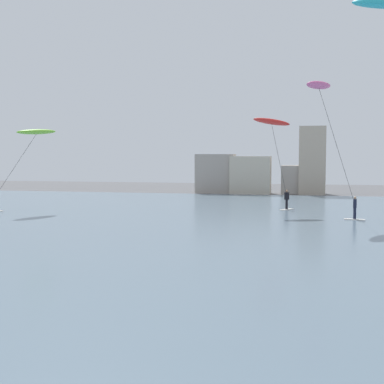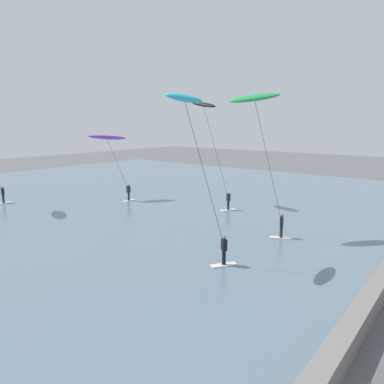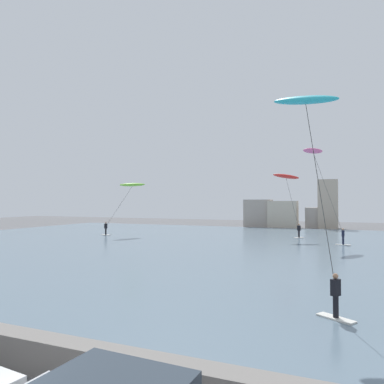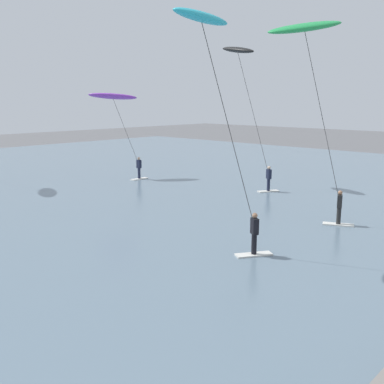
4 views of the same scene
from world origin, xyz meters
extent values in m
cube|color=slate|center=(0.00, 4.10, 0.45)|extent=(60.00, 0.70, 0.90)
cube|color=silver|center=(5.31, 11.23, 0.13)|extent=(1.42, 1.12, 0.06)
cylinder|color=black|center=(5.31, 11.23, 0.55)|extent=(0.20, 0.20, 0.78)
cube|color=black|center=(5.31, 11.23, 1.24)|extent=(0.37, 0.40, 0.60)
sphere|color=#9E7051|center=(5.31, 11.23, 1.65)|extent=(0.20, 0.20, 0.20)
cylinder|color=#333333|center=(4.73, 12.06, 4.85)|extent=(1.19, 1.69, 7.32)
ellipsoid|color=#28B2C6|center=(4.15, 12.89, 8.65)|extent=(2.69, 0.92, 0.68)
cube|color=silver|center=(11.47, 10.83, 0.13)|extent=(1.00, 1.45, 0.06)
cylinder|color=black|center=(11.47, 10.83, 0.55)|extent=(0.20, 0.20, 0.78)
cube|color=black|center=(11.47, 10.83, 1.24)|extent=(0.40, 0.34, 0.60)
sphere|color=#9E7051|center=(11.47, 10.83, 1.65)|extent=(0.20, 0.20, 0.20)
cylinder|color=#333333|center=(11.08, 11.72, 5.02)|extent=(0.82, 1.82, 7.67)
ellipsoid|color=green|center=(10.68, 12.62, 9.00)|extent=(3.34, 3.02, 1.07)
cube|color=silver|center=(5.33, 35.66, 0.13)|extent=(1.45, 0.65, 0.06)
cylinder|color=#191E33|center=(5.33, 35.66, 0.55)|extent=(0.20, 0.20, 0.78)
cube|color=#191E33|center=(5.33, 35.66, 1.24)|extent=(0.27, 0.37, 0.60)
sphere|color=tan|center=(5.33, 35.66, 1.65)|extent=(0.20, 0.20, 0.20)
cube|color=silver|center=(15.87, 17.67, 0.13)|extent=(1.44, 1.04, 0.06)
cylinder|color=#191E33|center=(15.87, 17.67, 0.55)|extent=(0.20, 0.20, 0.78)
cube|color=#191E33|center=(15.87, 17.67, 1.24)|extent=(0.35, 0.40, 0.60)
sphere|color=beige|center=(15.87, 17.67, 1.65)|extent=(0.20, 0.20, 0.20)
cylinder|color=#333333|center=(16.05, 19.15, 5.04)|extent=(0.38, 2.97, 7.71)
ellipsoid|color=black|center=(16.23, 20.62, 9.04)|extent=(1.69, 3.23, 0.81)
cube|color=silver|center=(13.22, 27.25, 0.13)|extent=(1.41, 0.46, 0.06)
cylinder|color=#191E33|center=(13.22, 27.25, 0.55)|extent=(0.20, 0.20, 0.78)
cube|color=#191E33|center=(13.22, 27.25, 1.24)|extent=(0.22, 0.34, 0.60)
sphere|color=tan|center=(13.22, 27.25, 1.65)|extent=(0.20, 0.20, 0.20)
cylinder|color=#333333|center=(12.96, 28.33, 3.58)|extent=(0.55, 2.20, 4.79)
ellipsoid|color=purple|center=(12.70, 29.42, 6.12)|extent=(3.53, 3.10, 0.80)
camera|label=1|loc=(1.54, -1.73, 4.70)|focal=48.27mm
camera|label=2|loc=(-9.97, 1.41, 7.47)|focal=34.09mm
camera|label=3|loc=(5.72, -3.13, 4.37)|focal=34.29mm
camera|label=4|loc=(-8.08, 1.83, 5.83)|focal=42.28mm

